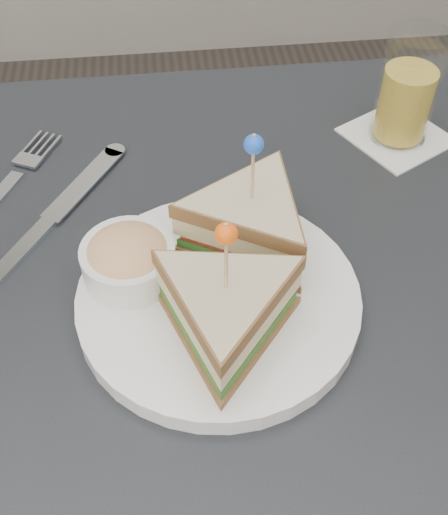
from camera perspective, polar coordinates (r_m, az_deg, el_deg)
table at (r=0.67m, az=-0.76°, el=-7.96°), size 0.80×0.80×0.75m
plate_meal at (r=0.58m, az=-0.07°, el=-1.27°), size 0.34×0.34×0.15m
cutlery_fork at (r=0.76m, az=-18.56°, el=6.14°), size 0.11×0.20×0.01m
cutlery_knife at (r=0.71m, az=-14.69°, el=3.71°), size 0.14×0.21×0.01m
drink_set at (r=0.78m, az=15.85°, el=13.72°), size 0.14×0.14×0.13m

